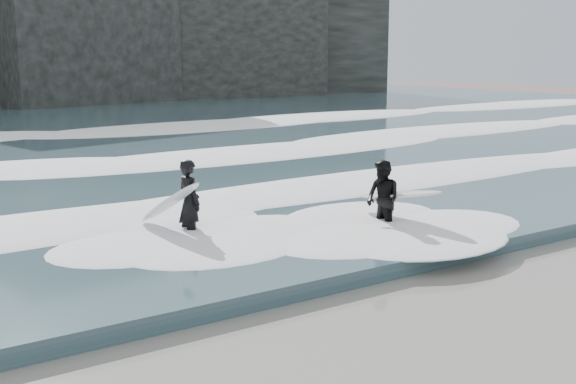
% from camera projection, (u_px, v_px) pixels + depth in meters
% --- Properties ---
extents(ground, '(120.00, 120.00, 0.00)m').
position_uv_depth(ground, '(517.00, 350.00, 9.17)').
color(ground, '#865F59').
rests_on(ground, ground).
extents(foam_near, '(60.00, 3.20, 0.20)m').
position_uv_depth(foam_near, '(194.00, 201.00, 16.40)').
color(foam_near, white).
rests_on(foam_near, sea).
extents(foam_mid, '(60.00, 4.00, 0.24)m').
position_uv_depth(foam_mid, '(90.00, 161.00, 22.07)').
color(foam_mid, white).
rests_on(foam_mid, sea).
extents(foam_far, '(60.00, 4.80, 0.30)m').
position_uv_depth(foam_far, '(15.00, 133.00, 29.37)').
color(foam_far, white).
rests_on(foam_far, sea).
extents(surfer_left, '(1.07, 1.79, 1.69)m').
position_uv_depth(surfer_left, '(186.00, 202.00, 14.00)').
color(surfer_left, black).
rests_on(surfer_left, ground).
extents(surfer_right, '(1.11, 2.35, 1.59)m').
position_uv_depth(surfer_right, '(386.00, 198.00, 14.61)').
color(surfer_right, black).
rests_on(surfer_right, ground).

